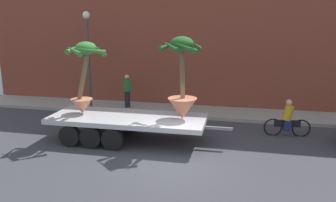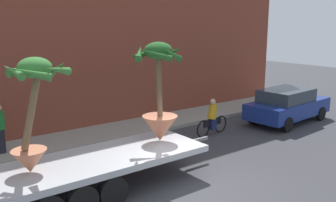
# 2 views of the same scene
# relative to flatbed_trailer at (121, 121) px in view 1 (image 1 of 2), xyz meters

# --- Properties ---
(ground_plane) EXTENTS (60.00, 60.00, 0.00)m
(ground_plane) POSITION_rel_flatbed_trailer_xyz_m (2.37, -1.54, -0.76)
(ground_plane) COLOR #38383D
(sidewalk) EXTENTS (24.00, 2.20, 0.15)m
(sidewalk) POSITION_rel_flatbed_trailer_xyz_m (2.37, 4.56, -0.69)
(sidewalk) COLOR gray
(sidewalk) RESTS_ON ground
(building_facade) EXTENTS (24.00, 1.20, 9.69)m
(building_facade) POSITION_rel_flatbed_trailer_xyz_m (2.37, 6.26, 4.08)
(building_facade) COLOR brown
(building_facade) RESTS_ON ground
(flatbed_trailer) EXTENTS (6.98, 2.31, 0.98)m
(flatbed_trailer) POSITION_rel_flatbed_trailer_xyz_m (0.00, 0.00, 0.00)
(flatbed_trailer) COLOR #B7BABF
(flatbed_trailer) RESTS_ON ground
(potted_palm_rear) EXTENTS (1.52, 1.63, 3.04)m
(potted_palm_rear) POSITION_rel_flatbed_trailer_xyz_m (2.35, 0.16, 1.54)
(potted_palm_rear) COLOR #B26647
(potted_palm_rear) RESTS_ON flatbed_trailer
(potted_palm_middle) EXTENTS (1.67, 1.55, 2.81)m
(potted_palm_middle) POSITION_rel_flatbed_trailer_xyz_m (-1.46, 0.05, 1.80)
(potted_palm_middle) COLOR #C17251
(potted_palm_middle) RESTS_ON flatbed_trailer
(cyclist) EXTENTS (1.84, 0.38, 1.54)m
(cyclist) POSITION_rel_flatbed_trailer_xyz_m (6.34, 1.94, -0.09)
(cyclist) COLOR black
(cyclist) RESTS_ON ground
(pedestrian_near_gate) EXTENTS (0.36, 0.36, 1.71)m
(pedestrian_near_gate) POSITION_rel_flatbed_trailer_xyz_m (-1.29, 4.43, 0.28)
(pedestrian_near_gate) COLOR black
(pedestrian_near_gate) RESTS_ON sidewalk
(street_lamp) EXTENTS (0.36, 0.36, 4.83)m
(street_lamp) POSITION_rel_flatbed_trailer_xyz_m (-3.02, 3.76, 2.47)
(street_lamp) COLOR #383D42
(street_lamp) RESTS_ON sidewalk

